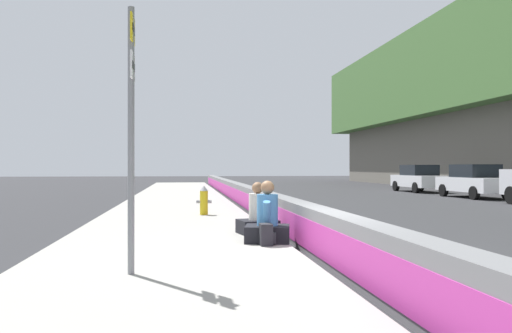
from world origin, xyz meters
TOP-DOWN VIEW (x-y plane):
  - ground_plane at (0.00, 0.00)m, footprint 160.00×160.00m
  - sidewalk_strip at (0.00, 2.65)m, footprint 80.00×4.40m
  - jersey_barrier at (0.00, 0.00)m, footprint 76.00×0.45m
  - route_sign_post at (-1.13, 3.10)m, footprint 0.44×0.09m
  - fire_hydrant at (7.37, 1.79)m, footprint 0.26×0.46m
  - seated_person_foreground at (1.55, 0.81)m, footprint 0.87×0.97m
  - seated_person_middle at (2.80, 0.82)m, footprint 0.82×0.92m
  - backpack at (1.12, 0.89)m, footprint 0.32×0.28m
  - parked_car_fourth at (16.24, -12.28)m, footprint 4.53×2.00m
  - parked_car_midline at (22.57, -12.31)m, footprint 4.51×1.98m

SIDE VIEW (x-z plane):
  - ground_plane at x=0.00m, z-range 0.00..0.00m
  - sidewalk_strip at x=0.00m, z-range 0.00..0.14m
  - backpack at x=1.12m, z-range 0.13..0.53m
  - jersey_barrier at x=0.00m, z-range 0.00..0.85m
  - seated_person_middle at x=2.80m, z-range -0.07..1.05m
  - seated_person_foreground at x=1.55m, z-range -0.08..1.10m
  - fire_hydrant at x=7.37m, z-range 0.15..1.03m
  - parked_car_fourth at x=16.24m, z-range 0.01..1.72m
  - parked_car_midline at x=22.57m, z-range 0.01..1.72m
  - route_sign_post at x=-1.13m, z-range 0.41..4.01m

